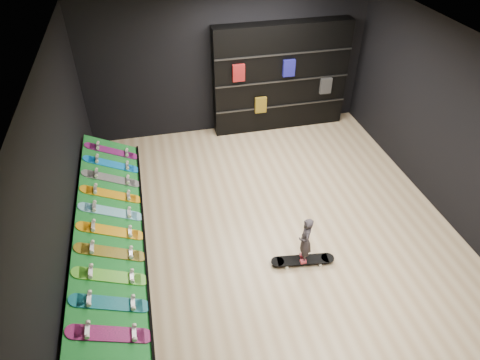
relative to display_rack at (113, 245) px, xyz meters
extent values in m
cube|color=beige|center=(2.55, 0.00, -0.25)|extent=(6.00, 7.00, 0.01)
cube|color=white|center=(2.55, 0.00, 2.75)|extent=(6.00, 7.00, 0.01)
cube|color=black|center=(2.55, 3.50, 1.25)|extent=(6.00, 0.02, 3.00)
cube|color=black|center=(-0.45, 0.00, 1.25)|extent=(0.02, 7.00, 3.00)
cube|color=black|center=(5.55, 0.00, 1.25)|extent=(0.02, 7.00, 3.00)
cube|color=#0F651F|center=(0.05, 0.00, 0.46)|extent=(0.92, 4.50, 0.46)
cube|color=black|center=(3.68, 3.32, 0.92)|extent=(2.93, 0.34, 2.35)
imported|color=black|center=(2.80, -0.80, 0.08)|extent=(0.17, 0.21, 0.48)
camera|label=1|loc=(0.86, -4.91, 4.78)|focal=32.00mm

